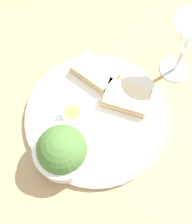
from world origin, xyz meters
name	(u,v)px	position (x,y,z in m)	size (l,w,h in m)	color
ground_plane	(96,118)	(0.00, 0.00, 0.00)	(4.00, 4.00, 0.00)	tan
dinner_plate	(96,117)	(0.00, 0.00, 0.01)	(0.31, 0.31, 0.01)	white
salad_bowl	(62,151)	(0.02, 0.11, 0.05)	(0.11, 0.11, 0.10)	white
sauce_ramekin	(73,114)	(0.04, 0.02, 0.03)	(0.04, 0.04, 0.03)	white
cheese_toast_near	(126,97)	(-0.05, -0.06, 0.03)	(0.11, 0.08, 0.03)	tan
cheese_toast_far	(95,72)	(0.04, -0.09, 0.03)	(0.11, 0.08, 0.03)	tan
wine_glass	(189,40)	(-0.12, -0.19, 0.12)	(0.09, 0.09, 0.17)	silver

